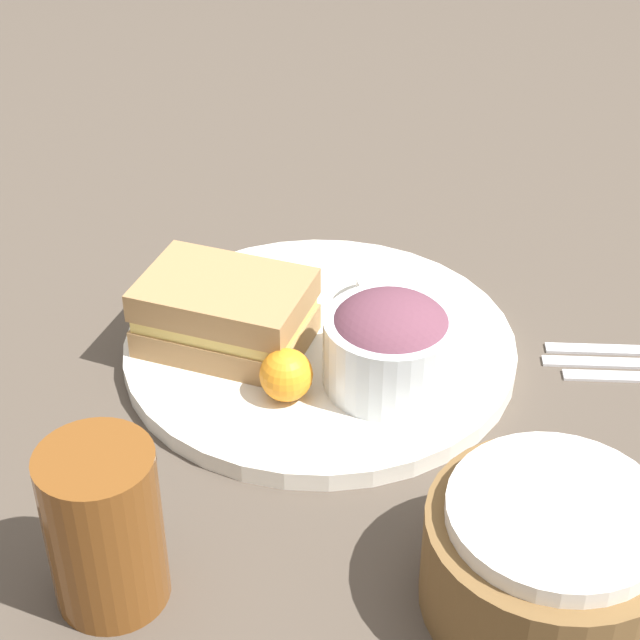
{
  "coord_description": "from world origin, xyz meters",
  "views": [
    {
      "loc": [
        0.03,
        0.7,
        0.53
      ],
      "look_at": [
        0.0,
        0.0,
        0.04
      ],
      "focal_mm": 60.0,
      "sensor_mm": 36.0,
      "label": 1
    }
  ],
  "objects_px": {
    "bread_basket": "(550,556)",
    "plate": "(320,348)",
    "dressing_cup": "(395,294)",
    "salad_bowl": "(390,343)",
    "drink_glass": "(104,528)",
    "sandwich": "(225,312)"
  },
  "relations": [
    {
      "from": "salad_bowl",
      "to": "dressing_cup",
      "type": "bearing_deg",
      "value": -98.31
    },
    {
      "from": "dressing_cup",
      "to": "sandwich",
      "type": "bearing_deg",
      "value": 15.73
    },
    {
      "from": "bread_basket",
      "to": "plate",
      "type": "bearing_deg",
      "value": -63.55
    },
    {
      "from": "sandwich",
      "to": "salad_bowl",
      "type": "distance_m",
      "value": 0.14
    },
    {
      "from": "bread_basket",
      "to": "drink_glass",
      "type": "bearing_deg",
      "value": -3.67
    },
    {
      "from": "drink_glass",
      "to": "bread_basket",
      "type": "xyz_separation_m",
      "value": [
        -0.27,
        0.02,
        -0.02
      ]
    },
    {
      "from": "salad_bowl",
      "to": "bread_basket",
      "type": "xyz_separation_m",
      "value": [
        -0.08,
        0.2,
        -0.01
      ]
    },
    {
      "from": "sandwich",
      "to": "drink_glass",
      "type": "height_order",
      "value": "drink_glass"
    },
    {
      "from": "plate",
      "to": "dressing_cup",
      "type": "xyz_separation_m",
      "value": [
        -0.07,
        -0.04,
        0.02
      ]
    },
    {
      "from": "salad_bowl",
      "to": "drink_glass",
      "type": "distance_m",
      "value": 0.27
    },
    {
      "from": "plate",
      "to": "drink_glass",
      "type": "relative_size",
      "value": 2.8
    },
    {
      "from": "plate",
      "to": "sandwich",
      "type": "relative_size",
      "value": 2.07
    },
    {
      "from": "plate",
      "to": "salad_bowl",
      "type": "height_order",
      "value": "salad_bowl"
    },
    {
      "from": "plate",
      "to": "bread_basket",
      "type": "bearing_deg",
      "value": 116.45
    },
    {
      "from": "salad_bowl",
      "to": "dressing_cup",
      "type": "distance_m",
      "value": 0.1
    },
    {
      "from": "dressing_cup",
      "to": "drink_glass",
      "type": "height_order",
      "value": "drink_glass"
    },
    {
      "from": "dressing_cup",
      "to": "bread_basket",
      "type": "relative_size",
      "value": 0.43
    },
    {
      "from": "plate",
      "to": "dressing_cup",
      "type": "distance_m",
      "value": 0.08
    },
    {
      "from": "drink_glass",
      "to": "plate",
      "type": "bearing_deg",
      "value": -119.82
    },
    {
      "from": "sandwich",
      "to": "drink_glass",
      "type": "distance_m",
      "value": 0.25
    },
    {
      "from": "dressing_cup",
      "to": "bread_basket",
      "type": "bearing_deg",
      "value": 102.13
    },
    {
      "from": "plate",
      "to": "salad_bowl",
      "type": "distance_m",
      "value": 0.09
    }
  ]
}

